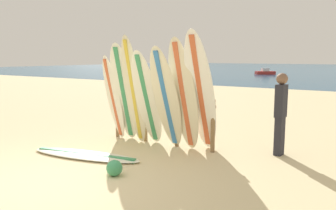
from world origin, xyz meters
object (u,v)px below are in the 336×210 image
surfboard_leaning_center_left (134,91)px  surfboard_leaning_center_right (166,99)px  surfboard_leaning_center (147,100)px  surfboard_leaning_far_left (114,98)px  beachgoer_standing (281,111)px  surfboard_leaning_far_right (201,94)px  beach_ball (114,168)px  surfboard_leaning_left (124,93)px  small_boat_offshore (265,72)px  surfboard_leaning_right (184,96)px  surfboard_lying_on_sand (85,155)px  surfboard_rack (161,114)px

surfboard_leaning_center_left → surfboard_leaning_center_right: surfboard_leaning_center_left is taller
surfboard_leaning_center_left → surfboard_leaning_center: surfboard_leaning_center_left is taller
surfboard_leaning_far_left → beachgoer_standing: size_ratio=1.22×
surfboard_leaning_far_right → beach_ball: surfboard_leaning_far_right is taller
surfboard_leaning_left → surfboard_leaning_center_left: 0.39m
surfboard_leaning_center_left → beachgoer_standing: (2.93, 0.94, -0.31)m
surfboard_leaning_far_left → small_boat_offshore: surfboard_leaning_far_left is taller
beach_ball → surfboard_leaning_center: bearing=108.9°
surfboard_leaning_far_left → surfboard_leaning_right: (1.95, -0.08, 0.17)m
surfboard_leaning_right → beachgoer_standing: surfboard_leaning_right is taller
surfboard_leaning_center → beach_ball: size_ratio=7.81×
surfboard_leaning_far_left → surfboard_leaning_far_right: (2.29, -0.00, 0.23)m
surfboard_leaning_left → surfboard_lying_on_sand: bearing=-84.3°
surfboard_rack → surfboard_leaning_center: bearing=-95.1°
surfboard_leaning_right → surfboard_leaning_far_right: surfboard_leaning_far_right is taller
surfboard_leaning_center → surfboard_leaning_far_right: bearing=8.1°
small_boat_offshore → beach_ball: (8.10, -34.29, -0.12)m
surfboard_leaning_far_left → beachgoer_standing: (3.63, 0.82, -0.10)m
surfboard_leaning_far_left → surfboard_leaning_center: (1.11, -0.17, 0.05)m
surfboard_leaning_center_left → small_boat_offshore: (-7.11, 32.52, -0.95)m
surfboard_leaning_left → small_boat_offshore: 33.12m
surfboard_leaning_center_right → small_boat_offshore: bearing=103.8°
surfboard_rack → surfboard_leaning_center_right: bearing=-45.0°
surfboard_leaning_center_left → surfboard_leaning_center_right: (0.89, -0.05, -0.12)m
surfboard_leaning_far_right → beach_ball: 2.26m
surfboard_leaning_center_right → beachgoer_standing: 2.27m
surfboard_leaning_center_left → surfboard_leaning_center: size_ratio=1.15×
surfboard_leaning_far_right → surfboard_rack: bearing=166.4°
surfboard_leaning_far_left → surfboard_leaning_left: bearing=-3.4°
surfboard_rack → surfboard_leaning_right: size_ratio=1.15×
small_boat_offshore → beach_ball: bearing=-76.7°
surfboard_leaning_far_left → beachgoer_standing: 3.72m
surfboard_leaning_center_right → surfboard_leaning_right: 0.38m
surfboard_leaning_far_left → surfboard_leaning_right: 1.96m
surfboard_leaning_far_left → surfboard_leaning_center_left: (0.70, -0.12, 0.21)m
surfboard_leaning_right → beachgoer_standing: bearing=28.2°
surfboard_rack → surfboard_leaning_far_right: 1.30m
surfboard_leaning_center_left → beach_ball: surfboard_leaning_center_left is taller
surfboard_rack → surfboard_lying_on_sand: 1.90m
surfboard_leaning_center_left → surfboard_leaning_center: (0.40, -0.05, -0.16)m
surfboard_leaning_left → beachgoer_standing: surfboard_leaning_left is taller
surfboard_leaning_center_right → surfboard_leaning_far_left: bearing=173.8°
surfboard_leaning_left → small_boat_offshore: bearing=101.7°
surfboard_leaning_far_left → surfboard_leaning_center_right: surfboard_leaning_center_right is taller
small_boat_offshore → surfboard_leaning_far_right: bearing=-75.0°
surfboard_leaning_center_right → surfboard_leaning_center: bearing=179.9°
surfboard_leaning_center_left → surfboard_lying_on_sand: surfboard_leaning_center_left is taller
surfboard_leaning_center_right → surfboard_lying_on_sand: bearing=-132.8°
surfboard_leaning_center_left → beach_ball: 2.29m
beach_ball → surfboard_leaning_far_left: bearing=131.9°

